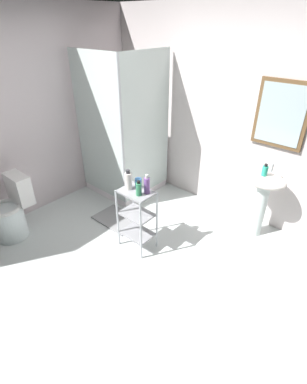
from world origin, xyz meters
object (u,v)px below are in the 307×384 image
hand_soap_bottle (265,170)px  shower_stall (125,163)px  toilet (12,213)px  bath_mat (117,219)px  lotion_bottle_white (128,181)px  rinse_cup (138,183)px  body_wash_bottle_green (139,189)px  pedestal_sink (263,193)px  storage_cart (137,215)px  conditioner_bottle_purple (147,185)px

hand_soap_bottle → shower_stall: bearing=-171.3°
toilet → bath_mat: (0.72, 1.01, -0.31)m
lotion_bottle_white → rinse_cup: bearing=62.2°
hand_soap_bottle → bath_mat: hand_soap_bottle is taller
body_wash_bottle_green → rinse_cup: (-0.12, 0.12, -0.02)m
toilet → body_wash_bottle_green: body_wash_bottle_green is taller
pedestal_sink → lotion_bottle_white: 1.56m
toilet → storage_cart: 1.53m
pedestal_sink → storage_cart: (-0.93, -1.12, -0.14)m
storage_cart → hand_soap_bottle: 1.49m
toilet → body_wash_bottle_green: size_ratio=4.57×
conditioner_bottle_purple → bath_mat: conditioner_bottle_purple is taller
hand_soap_bottle → toilet: bearing=-138.4°
toilet → lotion_bottle_white: (1.18, 0.82, 0.52)m
body_wash_bottle_green → rinse_cup: 0.17m
storage_cart → conditioner_bottle_purple: bearing=27.1°
storage_cart → lotion_bottle_white: lotion_bottle_white is taller
storage_cart → conditioner_bottle_purple: (0.11, 0.05, 0.40)m
pedestal_sink → conditioner_bottle_purple: conditioner_bottle_purple is taller
toilet → hand_soap_bottle: 2.97m
rinse_cup → shower_stall: bearing=143.5°
pedestal_sink → toilet: 2.96m
hand_soap_bottle → conditioner_bottle_purple: bearing=-127.4°
shower_stall → pedestal_sink: shower_stall is taller
shower_stall → hand_soap_bottle: bearing=8.7°
lotion_bottle_white → body_wash_bottle_green: 0.17m
hand_soap_bottle → body_wash_bottle_green: (-0.84, -1.13, -0.06)m
conditioner_bottle_purple → rinse_cup: bearing=169.2°
pedestal_sink → bath_mat: size_ratio=1.35×
lotion_bottle_white → hand_soap_bottle: bearing=48.0°
lotion_bottle_white → pedestal_sink: bearing=47.9°
lotion_bottle_white → bath_mat: bearing=157.3°
lotion_bottle_white → shower_stall: bearing=138.5°
body_wash_bottle_green → bath_mat: body_wash_bottle_green is taller
toilet → hand_soap_bottle: size_ratio=5.51×
hand_soap_bottle → lotion_bottle_white: lotion_bottle_white is taller
lotion_bottle_white → body_wash_bottle_green: size_ratio=1.36×
pedestal_sink → lotion_bottle_white: bearing=-132.1°
pedestal_sink → conditioner_bottle_purple: (-0.83, -1.07, 0.25)m
pedestal_sink → bath_mat: (-1.49, -0.95, -0.57)m
toilet → conditioner_bottle_purple: (1.38, 0.89, 0.52)m
shower_stall → hand_soap_bottle: (1.93, 0.29, 0.41)m
storage_cart → rinse_cup: rinse_cup is taller
storage_cart → hand_soap_bottle: hand_soap_bottle is taller
storage_cart → lotion_bottle_white: (-0.10, -0.01, 0.40)m
conditioner_bottle_purple → body_wash_bottle_green: (-0.03, -0.09, -0.02)m
pedestal_sink → storage_cart: 1.47m
toilet → rinse_cup: 1.61m
rinse_cup → bath_mat: 0.94m
body_wash_bottle_green → pedestal_sink: bearing=53.4°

